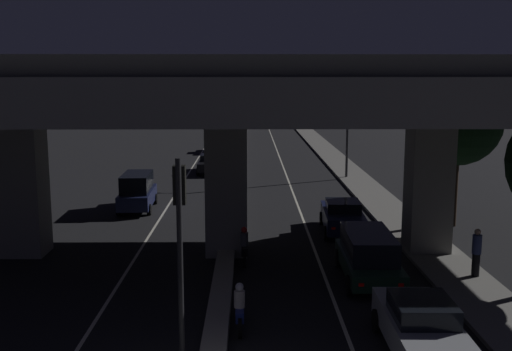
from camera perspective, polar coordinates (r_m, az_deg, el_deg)
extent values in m
cube|color=beige|center=(46.84, -6.35, 0.35)|extent=(0.12, 126.00, 0.00)
cube|color=beige|center=(46.68, 2.78, 0.37)|extent=(0.12, 126.00, 0.00)
cube|color=gray|center=(46.58, -1.79, 0.58)|extent=(0.69, 126.00, 0.36)
cube|color=slate|center=(40.42, 10.26, -1.08)|extent=(2.36, 126.00, 0.14)
cube|color=gray|center=(26.32, -21.31, -0.99)|extent=(1.69, 1.55, 5.70)
cube|color=gray|center=(25.71, 16.10, -0.94)|extent=(1.69, 1.55, 5.70)
cube|color=gray|center=(24.64, -2.83, -1.02)|extent=(1.69, 1.55, 5.70)
cube|color=gray|center=(24.25, -2.90, 7.47)|extent=(33.42, 11.84, 1.58)
cube|color=#333335|center=(24.24, -2.92, 10.39)|extent=(33.42, 0.40, 0.90)
cylinder|color=black|center=(14.87, -7.22, -8.70)|extent=(0.14, 0.14, 5.38)
cube|color=black|center=(14.55, -7.31, -0.90)|extent=(0.30, 0.28, 0.95)
sphere|color=red|center=(14.65, -7.26, 0.35)|extent=(0.18, 0.18, 0.18)
sphere|color=black|center=(14.70, -7.24, -0.80)|extent=(0.18, 0.18, 0.18)
sphere|color=black|center=(14.75, -7.21, -1.93)|extent=(0.18, 0.18, 0.18)
cylinder|color=#2D2D30|center=(43.41, 8.71, 4.54)|extent=(0.18, 0.18, 7.44)
cylinder|color=#2D2D30|center=(43.09, 7.27, 9.30)|extent=(2.35, 0.10, 0.10)
ellipsoid|color=#F2B759|center=(42.94, 5.69, 9.19)|extent=(0.56, 0.32, 0.24)
cube|color=gray|center=(16.79, 15.38, -14.02)|extent=(1.81, 4.52, 0.75)
cube|color=black|center=(16.45, 15.58, -12.14)|extent=(1.55, 1.82, 0.52)
cylinder|color=black|center=(18.08, 11.45, -13.42)|extent=(0.21, 0.68, 0.68)
cylinder|color=black|center=(18.46, 16.72, -13.14)|extent=(0.21, 0.68, 0.68)
cube|color=black|center=(22.24, 10.65, -8.22)|extent=(1.93, 4.73, 0.56)
cube|color=black|center=(22.16, 10.66, -6.40)|extent=(1.69, 3.41, 0.85)
cylinder|color=black|center=(23.66, 7.81, -7.78)|extent=(0.21, 0.70, 0.69)
cylinder|color=black|center=(23.95, 12.12, -7.69)|extent=(0.21, 0.70, 0.69)
cylinder|color=black|center=(20.74, 8.90, -10.29)|extent=(0.21, 0.70, 0.69)
cylinder|color=black|center=(21.07, 13.82, -10.14)|extent=(0.21, 0.70, 0.69)
cube|color=red|center=(19.92, 10.00, -10.22)|extent=(0.18, 0.03, 0.11)
cube|color=red|center=(20.17, 13.66, -10.10)|extent=(0.18, 0.03, 0.11)
cube|color=#141938|center=(28.71, 8.23, -4.00)|extent=(1.98, 4.45, 0.75)
cube|color=black|center=(28.47, 8.28, -2.86)|extent=(1.64, 1.82, 0.46)
cylinder|color=black|center=(30.12, 6.29, -4.06)|extent=(0.23, 0.66, 0.65)
cylinder|color=black|center=(30.29, 9.55, -4.06)|extent=(0.23, 0.66, 0.65)
cylinder|color=black|center=(27.33, 6.72, -5.46)|extent=(0.23, 0.66, 0.65)
cylinder|color=black|center=(27.52, 10.32, -5.45)|extent=(0.23, 0.66, 0.65)
cube|color=red|center=(26.52, 7.39, -5.01)|extent=(0.18, 0.04, 0.11)
cube|color=red|center=(26.66, 10.05, -5.00)|extent=(0.18, 0.04, 0.11)
cube|color=#141938|center=(33.88, -11.21, -2.05)|extent=(1.83, 4.37, 0.78)
cube|color=black|center=(33.62, -11.29, -0.63)|extent=(1.58, 3.16, 0.97)
cylinder|color=black|center=(32.47, -10.13, -3.21)|extent=(0.22, 0.61, 0.60)
cylinder|color=black|center=(32.72, -12.95, -3.21)|extent=(0.22, 0.61, 0.60)
cylinder|color=black|center=(35.23, -9.56, -2.21)|extent=(0.22, 0.61, 0.60)
cylinder|color=black|center=(35.46, -12.16, -2.22)|extent=(0.22, 0.61, 0.60)
cube|color=white|center=(35.93, -9.80, -1.55)|extent=(0.18, 0.04, 0.11)
cube|color=white|center=(36.09, -11.63, -1.56)|extent=(0.18, 0.04, 0.11)
cube|color=black|center=(46.28, -4.26, 1.08)|extent=(1.88, 4.60, 0.63)
cube|color=black|center=(46.32, -4.26, 1.75)|extent=(1.64, 1.85, 0.43)
cylinder|color=black|center=(44.78, -3.23, 0.41)|extent=(0.20, 0.66, 0.66)
cylinder|color=black|center=(44.91, -5.54, 0.40)|extent=(0.20, 0.66, 0.66)
cylinder|color=black|center=(47.77, -3.05, 0.97)|extent=(0.20, 0.66, 0.66)
cylinder|color=black|center=(47.89, -5.21, 0.97)|extent=(0.20, 0.66, 0.66)
cube|color=white|center=(48.53, -3.31, 1.36)|extent=(0.18, 0.03, 0.11)
cube|color=white|center=(48.62, -4.83, 1.36)|extent=(0.18, 0.03, 0.11)
cube|color=gray|center=(59.12, -3.44, 2.92)|extent=(1.90, 4.40, 0.70)
cube|color=black|center=(59.17, -3.44, 3.53)|extent=(1.67, 1.76, 0.54)
cylinder|color=black|center=(57.69, -2.58, 2.42)|extent=(0.20, 0.66, 0.66)
cylinder|color=black|center=(57.78, -4.43, 2.41)|extent=(0.20, 0.66, 0.66)
cylinder|color=black|center=(60.57, -2.49, 2.75)|extent=(0.20, 0.66, 0.66)
cylinder|color=black|center=(60.65, -4.25, 2.75)|extent=(0.20, 0.66, 0.66)
cube|color=white|center=(61.30, -2.72, 3.06)|extent=(0.18, 0.03, 0.11)
cube|color=white|center=(61.36, -3.96, 3.05)|extent=(0.18, 0.03, 0.11)
cylinder|color=black|center=(18.58, -1.61, -12.78)|extent=(0.10, 0.57, 0.56)
cylinder|color=black|center=(17.41, -1.54, -14.36)|extent=(0.12, 0.57, 0.56)
cube|color=navy|center=(17.91, -1.58, -12.89)|extent=(0.27, 0.98, 0.32)
cylinder|color=beige|center=(17.76, -1.59, -11.67)|extent=(0.33, 0.33, 0.50)
sphere|color=silver|center=(17.63, -1.59, -10.56)|extent=(0.24, 0.24, 0.24)
cube|color=red|center=(17.27, -1.54, -13.76)|extent=(0.08, 0.03, 0.08)
cylinder|color=black|center=(24.57, -1.17, -7.14)|extent=(0.10, 0.62, 0.61)
cylinder|color=black|center=(23.36, -1.08, -8.02)|extent=(0.12, 0.62, 0.61)
cube|color=black|center=(23.90, -1.13, -7.06)|extent=(0.27, 0.97, 0.32)
cylinder|color=#3F3F44|center=(23.79, -1.13, -6.08)|extent=(0.33, 0.33, 0.53)
sphere|color=#B21919|center=(23.69, -1.13, -5.19)|extent=(0.24, 0.24, 0.24)
cube|color=red|center=(23.25, -1.08, -7.54)|extent=(0.08, 0.03, 0.08)
cylinder|color=black|center=(23.31, 20.19, -7.99)|extent=(0.28, 0.28, 0.84)
cylinder|color=navy|center=(23.10, 20.30, -6.17)|extent=(0.33, 0.33, 0.70)
sphere|color=tan|center=(22.98, 20.37, -5.05)|extent=(0.23, 0.23, 0.23)
cylinder|color=#2D2116|center=(30.94, 18.34, -1.36)|extent=(0.35, 0.35, 3.58)
sphere|color=black|center=(30.52, 18.67, 4.92)|extent=(4.29, 4.29, 4.29)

